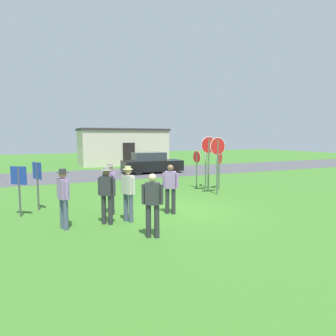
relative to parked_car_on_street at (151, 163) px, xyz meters
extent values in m
plane|color=#3D7528|center=(-3.07, -10.62, -0.69)|extent=(80.00, 80.00, 0.00)
cube|color=#4C4C51|center=(-3.07, 0.52, -0.68)|extent=(60.00, 6.40, 0.01)
cube|color=beige|center=(-0.10, 7.51, 0.91)|extent=(7.97, 4.11, 3.19)
cube|color=#383333|center=(-0.10, 7.51, 2.60)|extent=(8.17, 4.31, 0.20)
cube|color=black|center=(-0.10, 5.44, 0.36)|extent=(1.10, 0.08, 2.10)
cube|color=black|center=(0.06, 0.00, -0.16)|extent=(4.36, 1.94, 0.76)
cube|color=#2D333D|center=(-0.19, 0.01, 0.52)|extent=(2.29, 1.60, 0.60)
cylinder|color=black|center=(1.42, 0.85, -0.37)|extent=(0.65, 0.24, 0.64)
cylinder|color=black|center=(1.36, -0.95, -0.37)|extent=(0.65, 0.24, 0.64)
cylinder|color=black|center=(-1.24, 0.94, -0.37)|extent=(0.65, 0.24, 0.64)
cylinder|color=black|center=(-1.30, -0.86, -0.37)|extent=(0.65, 0.24, 0.64)
cylinder|color=#51664C|center=(-0.11, -8.02, 0.60)|extent=(0.07, 0.07, 2.58)
cylinder|color=white|center=(-0.11, -8.02, 1.56)|extent=(0.81, 0.07, 0.81)
cylinder|color=red|center=(-0.11, -8.03, 1.56)|extent=(0.75, 0.07, 0.75)
cylinder|color=#51664C|center=(-0.15, -6.97, 0.25)|extent=(0.08, 0.08, 1.88)
cylinder|color=white|center=(-0.15, -6.97, 0.92)|extent=(0.08, 0.63, 0.63)
cylinder|color=red|center=(-0.16, -6.97, 0.92)|extent=(0.08, 0.59, 0.59)
cylinder|color=#51664C|center=(-0.11, -8.77, 0.59)|extent=(0.07, 0.07, 2.55)
cylinder|color=white|center=(-0.11, -8.77, 1.52)|extent=(0.81, 0.04, 0.81)
cylinder|color=red|center=(-0.11, -8.78, 1.52)|extent=(0.75, 0.04, 0.75)
cylinder|color=#51664C|center=(0.73, -7.68, 0.26)|extent=(0.10, 0.10, 1.89)
cylinder|color=white|center=(0.73, -7.68, 0.90)|extent=(0.61, 0.41, 0.72)
cylinder|color=red|center=(0.73, -7.69, 0.90)|extent=(0.56, 0.38, 0.67)
cylinder|color=#51664C|center=(0.42, -6.90, 0.26)|extent=(0.10, 0.10, 1.89)
cylinder|color=white|center=(0.42, -6.90, 0.91)|extent=(0.42, 0.57, 0.69)
cylinder|color=red|center=(0.41, -6.90, 0.91)|extent=(0.39, 0.53, 0.64)
cylinder|color=#4C5670|center=(-5.09, -11.22, -0.25)|extent=(0.14, 0.14, 0.88)
cylinder|color=#4C5670|center=(-4.98, -11.41, -0.25)|extent=(0.14, 0.14, 0.88)
cube|color=beige|center=(-5.04, -11.32, 0.48)|extent=(0.37, 0.42, 0.58)
cylinder|color=beige|center=(-5.15, -11.10, 0.46)|extent=(0.09, 0.09, 0.52)
cylinder|color=beige|center=(-4.92, -11.53, 0.46)|extent=(0.09, 0.09, 0.52)
sphere|color=tan|center=(-5.04, -11.32, 0.90)|extent=(0.21, 0.21, 0.21)
cylinder|color=beige|center=(-5.04, -11.32, 0.95)|extent=(0.31, 0.31, 0.02)
cylinder|color=beige|center=(-5.04, -11.32, 1.00)|extent=(0.19, 0.19, 0.09)
cylinder|color=#2D2D33|center=(-5.78, -11.24, -0.25)|extent=(0.14, 0.14, 0.88)
cylinder|color=#2D2D33|center=(-5.61, -11.39, -0.25)|extent=(0.14, 0.14, 0.88)
cube|color=#333338|center=(-5.70, -11.32, 0.48)|extent=(0.42, 0.40, 0.58)
cylinder|color=#333338|center=(-5.88, -11.16, 0.46)|extent=(0.09, 0.09, 0.52)
cylinder|color=#333338|center=(-5.51, -11.47, 0.46)|extent=(0.09, 0.09, 0.52)
sphere|color=brown|center=(-5.70, -11.32, 0.90)|extent=(0.21, 0.21, 0.21)
cylinder|color=gray|center=(-5.70, -11.32, 0.95)|extent=(0.32, 0.31, 0.02)
cylinder|color=gray|center=(-5.70, -11.32, 1.00)|extent=(0.19, 0.19, 0.09)
cylinder|color=#2D2D33|center=(-5.33, -10.07, -0.25)|extent=(0.14, 0.14, 0.88)
cylinder|color=#2D2D33|center=(-5.30, -10.29, -0.25)|extent=(0.14, 0.14, 0.88)
cube|color=#9E7AB2|center=(-5.32, -10.18, 0.48)|extent=(0.27, 0.39, 0.58)
cylinder|color=#9E7AB2|center=(-5.35, -9.94, 0.46)|extent=(0.09, 0.09, 0.52)
cylinder|color=#9E7AB2|center=(-5.28, -10.42, 0.46)|extent=(0.09, 0.09, 0.52)
sphere|color=tan|center=(-5.32, -10.18, 0.90)|extent=(0.21, 0.21, 0.21)
cylinder|color=gray|center=(-5.32, -10.18, 0.95)|extent=(0.32, 0.31, 0.02)
cylinder|color=gray|center=(-5.32, -10.18, 1.00)|extent=(0.19, 0.19, 0.09)
cube|color=#232328|center=(-5.48, -10.20, 0.50)|extent=(0.18, 0.28, 0.40)
cylinder|color=#4C5670|center=(-6.95, -11.18, -0.25)|extent=(0.14, 0.14, 0.88)
cylinder|color=#4C5670|center=(-6.88, -11.39, -0.25)|extent=(0.14, 0.14, 0.88)
cube|color=#9E7AB2|center=(-6.92, -11.29, 0.48)|extent=(0.33, 0.41, 0.58)
cylinder|color=#9E7AB2|center=(-7.00, -11.06, 0.46)|extent=(0.09, 0.09, 0.52)
cylinder|color=#9E7AB2|center=(-6.84, -11.51, 0.46)|extent=(0.09, 0.09, 0.52)
sphere|color=#9E7051|center=(-6.92, -11.29, 0.90)|extent=(0.21, 0.21, 0.21)
cylinder|color=#333338|center=(-6.92, -11.29, 0.95)|extent=(0.31, 0.31, 0.02)
cylinder|color=#333338|center=(-6.92, -11.29, 1.00)|extent=(0.19, 0.19, 0.09)
cylinder|color=#2D2D33|center=(-3.54, -10.91, -0.25)|extent=(0.14, 0.14, 0.88)
cylinder|color=#2D2D33|center=(-3.36, -11.05, -0.25)|extent=(0.14, 0.14, 0.88)
cube|color=#9E7AB2|center=(-3.45, -10.98, 0.48)|extent=(0.42, 0.40, 0.58)
cylinder|color=#9E7AB2|center=(-3.64, -10.83, 0.46)|extent=(0.09, 0.09, 0.52)
cylinder|color=#9E7AB2|center=(-3.26, -11.13, 0.46)|extent=(0.09, 0.09, 0.52)
sphere|color=brown|center=(-3.45, -10.98, 0.90)|extent=(0.21, 0.21, 0.21)
cylinder|color=#2D2D33|center=(-4.96, -12.91, -0.25)|extent=(0.14, 0.14, 0.88)
cylinder|color=#2D2D33|center=(-4.77, -13.02, -0.25)|extent=(0.14, 0.14, 0.88)
cube|color=#333338|center=(-4.86, -12.96, 0.48)|extent=(0.42, 0.37, 0.58)
cylinder|color=#333338|center=(-5.07, -12.85, 0.46)|extent=(0.09, 0.09, 0.52)
cylinder|color=#333338|center=(-4.65, -13.08, 0.46)|extent=(0.09, 0.09, 0.52)
sphere|color=beige|center=(-4.86, -12.96, 0.90)|extent=(0.21, 0.21, 0.21)
cylinder|color=#4C4C51|center=(-7.59, -8.59, 0.18)|extent=(0.06, 0.06, 1.73)
cube|color=#1E389E|center=(-7.59, -8.59, 0.74)|extent=(0.29, 0.55, 0.60)
cylinder|color=#4C4C51|center=(-8.14, -9.31, 0.15)|extent=(0.06, 0.06, 1.67)
cube|color=#1E389E|center=(-8.14, -9.31, 0.68)|extent=(0.49, 0.38, 0.60)
camera|label=1|loc=(-7.51, -19.91, 1.94)|focal=31.22mm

